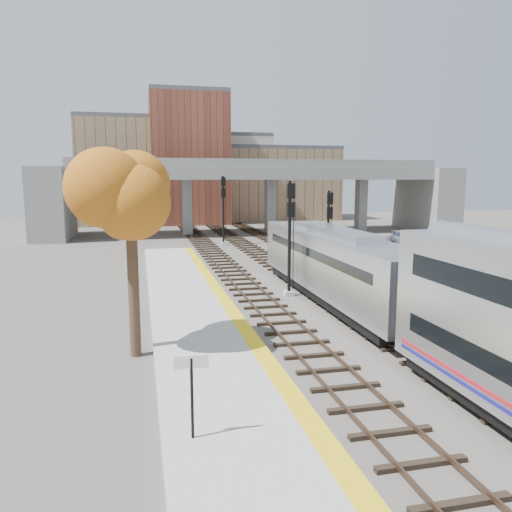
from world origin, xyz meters
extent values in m
plane|color=#47423D|center=(0.00, 0.00, 0.00)|extent=(160.00, 160.00, 0.00)
cube|color=#9E9E99|center=(-7.25, 0.00, 0.17)|extent=(4.50, 60.00, 0.35)
cube|color=yellow|center=(-5.35, 0.00, 0.35)|extent=(0.70, 60.00, 0.01)
cube|color=black|center=(-3.20, 12.50, 0.07)|extent=(2.50, 95.00, 0.14)
cube|color=brown|center=(-3.92, 12.50, 0.18)|extent=(0.07, 95.00, 0.14)
cube|color=brown|center=(-2.48, 12.50, 0.18)|extent=(0.07, 95.00, 0.14)
cube|color=black|center=(1.00, 12.50, 0.07)|extent=(2.50, 95.00, 0.14)
cube|color=brown|center=(0.28, 12.50, 0.18)|extent=(0.07, 95.00, 0.14)
cube|color=brown|center=(1.72, 12.50, 0.18)|extent=(0.07, 95.00, 0.14)
cube|color=black|center=(5.00, 12.50, 0.07)|extent=(2.50, 95.00, 0.14)
cube|color=brown|center=(4.28, 12.50, 0.18)|extent=(0.07, 95.00, 0.14)
cube|color=brown|center=(5.72, 12.50, 0.18)|extent=(0.07, 95.00, 0.14)
cube|color=slate|center=(5.00, 45.00, 7.75)|extent=(46.00, 10.00, 1.50)
cube|color=slate|center=(5.00, 40.20, 9.00)|extent=(46.00, 0.20, 1.00)
cube|color=slate|center=(5.00, 49.80, 9.00)|extent=(46.00, 0.20, 1.00)
cube|color=slate|center=(-12.00, 45.00, 3.50)|extent=(1.20, 1.60, 7.00)
cube|color=slate|center=(-4.00, 45.00, 3.50)|extent=(1.20, 1.60, 7.00)
cube|color=slate|center=(7.00, 45.00, 3.50)|extent=(1.20, 1.60, 7.00)
cube|color=slate|center=(20.00, 45.00, 3.50)|extent=(1.20, 1.60, 7.00)
cube|color=slate|center=(-20.00, 45.00, 4.25)|extent=(4.00, 12.00, 8.50)
cube|color=slate|center=(30.00, 45.00, 4.25)|extent=(4.00, 12.00, 8.50)
cube|color=#937355|center=(-10.00, 65.00, 8.00)|extent=(18.00, 14.00, 16.00)
cube|color=#4C4C4F|center=(-10.00, 65.00, 16.30)|extent=(18.00, 14.00, 0.60)
cube|color=beige|center=(4.00, 70.00, 7.00)|extent=(16.00, 16.00, 14.00)
cube|color=#4C4C4F|center=(4.00, 70.00, 14.30)|extent=(16.00, 16.00, 0.60)
cube|color=brown|center=(-2.00, 62.00, 10.00)|extent=(12.00, 10.00, 20.00)
cube|color=#4C4C4F|center=(-2.00, 62.00, 20.30)|extent=(12.00, 10.00, 0.60)
cube|color=#937355|center=(14.00, 68.00, 6.00)|extent=(20.00, 14.00, 12.00)
cube|color=#4C4C4F|center=(14.00, 68.00, 12.30)|extent=(20.00, 14.00, 0.60)
cube|color=black|center=(14.00, 28.00, 0.02)|extent=(14.00, 18.00, 0.04)
cube|color=#A8AAB2|center=(1.00, 7.59, 2.35)|extent=(3.00, 19.00, 3.20)
cube|color=black|center=(1.00, 17.11, 2.95)|extent=(2.20, 0.06, 1.10)
cube|color=black|center=(1.00, 7.59, 2.95)|extent=(3.02, 16.15, 0.50)
cube|color=black|center=(1.00, 7.59, 0.50)|extent=(2.70, 17.10, 0.50)
cube|color=#A8AAB2|center=(1.00, 7.59, 4.15)|extent=(1.60, 9.50, 0.40)
cube|color=#9E9E99|center=(-1.10, 9.51, 0.15)|extent=(0.60, 0.60, 0.30)
cylinder|color=black|center=(-1.10, 9.51, 3.50)|extent=(0.20, 0.20, 7.00)
cube|color=black|center=(-1.10, 9.26, 6.40)|extent=(0.45, 0.18, 0.90)
cube|color=black|center=(-1.10, 9.26, 5.30)|extent=(0.45, 0.18, 0.90)
cube|color=#9E9E99|center=(3.00, 13.69, 0.15)|extent=(0.60, 0.60, 0.30)
cylinder|color=black|center=(3.00, 13.69, 3.15)|extent=(0.18, 0.18, 6.31)
cube|color=black|center=(3.00, 13.44, 5.77)|extent=(0.41, 0.18, 0.81)
cube|color=black|center=(3.00, 13.44, 4.78)|extent=(0.41, 0.18, 0.81)
cube|color=#9E9E99|center=(-1.10, 34.07, 0.15)|extent=(0.60, 0.60, 0.30)
cylinder|color=black|center=(-1.10, 34.07, 3.71)|extent=(0.21, 0.21, 7.43)
cube|color=black|center=(-1.10, 33.82, 6.79)|extent=(0.48, 0.18, 0.95)
cube|color=black|center=(-1.10, 33.82, 5.62)|extent=(0.48, 0.18, 0.95)
cylinder|color=black|center=(-8.68, -6.81, 1.45)|extent=(0.08, 0.08, 2.20)
cube|color=white|center=(-8.68, -6.81, 2.45)|extent=(0.90, 0.10, 0.35)
cylinder|color=#382619|center=(-10.19, 0.88, 2.98)|extent=(0.44, 0.44, 5.96)
ellipsoid|color=orange|center=(-10.19, 0.88, 6.39)|extent=(3.60, 3.60, 4.26)
imported|color=#99999E|center=(10.13, 22.28, 0.65)|extent=(2.23, 3.80, 1.21)
imported|color=#99999E|center=(12.14, 27.64, 0.61)|extent=(2.99, 3.52, 1.14)
imported|color=#99999E|center=(18.44, 31.05, 0.66)|extent=(2.82, 4.57, 1.24)
camera|label=1|loc=(-9.83, -19.14, 7.12)|focal=35.00mm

